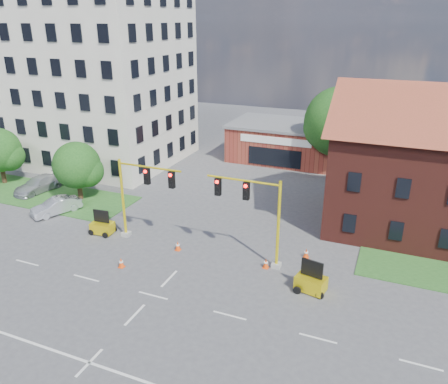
{
  "coord_description": "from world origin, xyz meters",
  "views": [
    {
      "loc": [
        12.44,
        -18.92,
        15.67
      ],
      "look_at": [
        0.54,
        10.0,
        3.16
      ],
      "focal_mm": 35.0,
      "sensor_mm": 36.0,
      "label": 1
    }
  ],
  "objects_px": {
    "trailer_west": "(102,226)",
    "pickup_white": "(401,234)",
    "signal_mast_west": "(141,192)",
    "trailer_east": "(311,282)",
    "signal_mast_east": "(255,210)"
  },
  "relations": [
    {
      "from": "trailer_west",
      "to": "trailer_east",
      "type": "xyz_separation_m",
      "value": [
        16.61,
        -1.5,
        0.04
      ]
    },
    {
      "from": "pickup_white",
      "to": "signal_mast_east",
      "type": "bearing_deg",
      "value": 137.52
    },
    {
      "from": "signal_mast_west",
      "to": "trailer_east",
      "type": "relative_size",
      "value": 3.06
    },
    {
      "from": "signal_mast_west",
      "to": "pickup_white",
      "type": "xyz_separation_m",
      "value": [
        17.97,
        6.71,
        -3.16
      ]
    },
    {
      "from": "signal_mast_west",
      "to": "signal_mast_east",
      "type": "height_order",
      "value": "same"
    },
    {
      "from": "signal_mast_west",
      "to": "pickup_white",
      "type": "height_order",
      "value": "signal_mast_west"
    },
    {
      "from": "signal_mast_west",
      "to": "trailer_west",
      "type": "distance_m",
      "value": 4.88
    },
    {
      "from": "trailer_west",
      "to": "trailer_east",
      "type": "height_order",
      "value": "trailer_east"
    },
    {
      "from": "pickup_white",
      "to": "trailer_east",
      "type": "bearing_deg",
      "value": 161.79
    },
    {
      "from": "trailer_west",
      "to": "pickup_white",
      "type": "bearing_deg",
      "value": 13.29
    },
    {
      "from": "signal_mast_west",
      "to": "signal_mast_east",
      "type": "distance_m",
      "value": 8.71
    },
    {
      "from": "signal_mast_west",
      "to": "trailer_west",
      "type": "bearing_deg",
      "value": -174.34
    },
    {
      "from": "signal_mast_east",
      "to": "trailer_east",
      "type": "relative_size",
      "value": 3.06
    },
    {
      "from": "signal_mast_west",
      "to": "trailer_east",
      "type": "xyz_separation_m",
      "value": [
        13.07,
        -1.85,
        -3.29
      ]
    },
    {
      "from": "trailer_west",
      "to": "pickup_white",
      "type": "distance_m",
      "value": 22.65
    }
  ]
}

